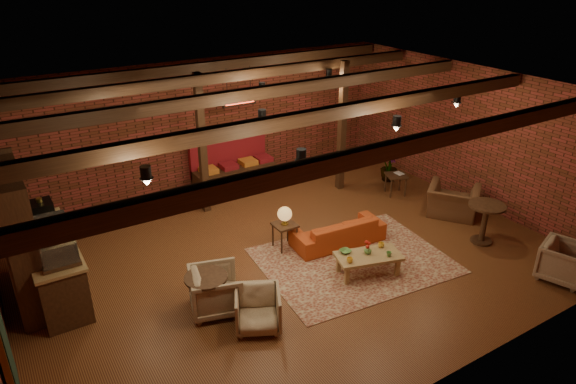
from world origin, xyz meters
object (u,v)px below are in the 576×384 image
sofa (338,231)px  side_table_lamp (285,217)px  round_table_left (207,289)px  round_table_right (485,217)px  armchair_b (258,308)px  plant_tall (392,138)px  armchair_right (454,196)px  side_table_book (396,176)px  armchair_a (216,289)px  coffee_table (368,257)px  armchair_far (564,260)px

sofa → side_table_lamp: 1.18m
round_table_left → round_table_right: round_table_right is taller
armchair_b → plant_tall: (5.74, 3.36, 0.82)m
side_table_lamp → round_table_right: size_ratio=1.07×
armchair_right → plant_tall: size_ratio=0.46×
armchair_right → side_table_lamp: bearing=43.4°
armchair_b → sofa: bearing=55.2°
side_table_lamp → armchair_right: (3.98, -0.77, -0.22)m
round_table_left → plant_tall: (6.28, 2.64, 0.69)m
armchair_b → side_table_book: (5.30, 2.63, 0.12)m
armchair_a → round_table_right: size_ratio=0.97×
armchair_a → armchair_right: bearing=-70.7°
coffee_table → plant_tall: (3.30, 3.11, 0.82)m
round_table_left → armchair_right: 6.17m
sofa → armchair_right: 2.99m
round_table_left → armchair_a: armchair_a is taller
round_table_left → armchair_b: (0.54, -0.72, -0.13)m
round_table_left → side_table_book: 6.15m
sofa → round_table_right: bearing=154.2°
round_table_right → armchair_right: bearing=71.2°
sofa → armchair_right: size_ratio=1.76×
round_table_right → armchair_far: round_table_right is taller
coffee_table → side_table_book: bearing=39.6°
sofa → side_table_book: size_ratio=3.15×
plant_tall → sofa: bearing=-148.2°
coffee_table → armchair_right: bearing=14.6°
armchair_right → plant_tall: (0.13, 2.28, 0.71)m
side_table_lamp → armchair_b: 2.50m
armchair_far → plant_tall: bearing=66.8°
side_table_lamp → side_table_book: 3.76m
round_table_right → plant_tall: plant_tall is taller
armchair_right → armchair_b: bearing=65.3°
side_table_book → plant_tall: size_ratio=0.26×
sofa → armchair_a: bearing=17.9°
sofa → coffee_table: bearing=84.8°
armchair_a → armchair_b: size_ratio=1.14×
armchair_a → armchair_right: (6.00, 0.34, 0.06)m
armchair_a → plant_tall: (6.12, 2.62, 0.77)m
coffee_table → sofa: bearing=79.8°
armchair_far → armchair_right: bearing=65.9°
side_table_lamp → armchair_right: size_ratio=0.84×
round_table_left → plant_tall: size_ratio=0.31×
armchair_right → armchair_far: size_ratio=1.38×
armchair_right → side_table_book: (-0.31, 1.54, 0.01)m
coffee_table → armchair_far: 3.53m
armchair_right → round_table_right: size_ratio=1.27×
coffee_table → round_table_left: 3.02m
side_table_book → armchair_right: bearing=-78.7°
side_table_book → round_table_left: bearing=-161.9°
sofa → round_table_left: bearing=17.8°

